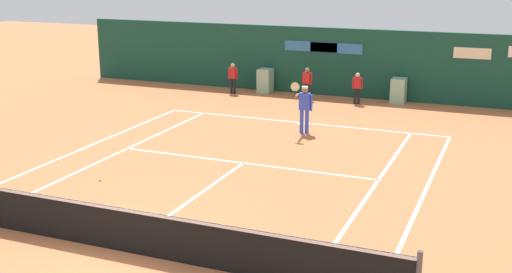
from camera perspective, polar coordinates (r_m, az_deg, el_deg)
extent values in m
plane|color=#C67042|center=(13.69, -12.02, -9.85)|extent=(80.00, 80.00, 0.00)
cube|color=white|center=(23.70, 3.97, 1.24)|extent=(10.60, 0.10, 0.01)
cube|color=white|center=(18.92, -1.14, -2.36)|extent=(8.00, 0.10, 0.01)
cube|color=white|center=(16.20, -5.66, -5.52)|extent=(0.10, 6.40, 0.01)
cube|color=white|center=(23.56, 3.85, 1.16)|extent=(0.10, 0.24, 0.01)
cube|color=black|center=(13.50, -12.13, -8.02)|extent=(12.00, 0.03, 0.95)
cube|color=white|center=(13.33, -12.24, -6.27)|extent=(12.00, 0.04, 0.06)
cube|color=#144233|center=(28.40, 7.45, 6.52)|extent=(25.00, 0.24, 2.95)
cube|color=#2D6BA8|center=(28.21, 7.10, 7.77)|extent=(2.32, 0.02, 0.44)
cube|color=beige|center=(27.28, 18.60, 7.00)|extent=(1.45, 0.02, 0.44)
cube|color=#2D6BA8|center=(28.53, 4.86, 7.95)|extent=(2.40, 0.02, 0.44)
cube|color=#8CB793|center=(29.04, 0.83, 4.97)|extent=(0.58, 0.70, 1.08)
cube|color=#8CB793|center=(27.46, 12.51, 3.98)|extent=(0.58, 0.70, 1.05)
cylinder|color=blue|center=(22.18, 4.53, 1.34)|extent=(0.13, 0.13, 0.82)
cylinder|color=blue|center=(22.21, 4.06, 1.37)|extent=(0.13, 0.13, 0.82)
cube|color=blue|center=(22.04, 4.33, 3.12)|extent=(0.39, 0.25, 0.58)
sphere|color=#8C664C|center=(21.96, 4.35, 4.15)|extent=(0.23, 0.23, 0.23)
cylinder|color=white|center=(21.94, 4.35, 4.37)|extent=(0.22, 0.22, 0.06)
cylinder|color=blue|center=(22.01, 4.91, 2.98)|extent=(0.09, 0.09, 0.56)
cylinder|color=#8C664C|center=(21.76, 3.61, 3.62)|extent=(0.16, 0.56, 0.09)
cylinder|color=black|center=(21.47, 3.47, 3.76)|extent=(0.03, 0.03, 0.22)
torus|color=yellow|center=(21.42, 3.48, 4.42)|extent=(0.30, 0.06, 0.30)
cylinder|color=silver|center=(21.42, 3.48, 4.42)|extent=(0.26, 0.04, 0.26)
cylinder|color=black|center=(27.03, 9.08, 3.55)|extent=(0.11, 0.11, 0.66)
cylinder|color=black|center=(27.04, 8.76, 3.57)|extent=(0.11, 0.11, 0.66)
cube|color=#AD1E1E|center=(26.92, 8.97, 4.73)|extent=(0.32, 0.21, 0.46)
sphere|color=beige|center=(26.87, 9.00, 5.40)|extent=(0.18, 0.18, 0.18)
cylinder|color=#AD1E1E|center=(26.92, 9.36, 4.64)|extent=(0.07, 0.07, 0.45)
cylinder|color=#AD1E1E|center=(26.95, 8.58, 4.68)|extent=(0.07, 0.07, 0.45)
cylinder|color=black|center=(28.79, -1.92, 4.48)|extent=(0.11, 0.11, 0.69)
cylinder|color=black|center=(28.86, -2.20, 4.50)|extent=(0.11, 0.11, 0.69)
cube|color=#AD1E1E|center=(28.72, -2.07, 5.64)|extent=(0.31, 0.18, 0.48)
sphere|color=tan|center=(28.67, -2.07, 6.30)|extent=(0.19, 0.19, 0.19)
cylinder|color=#AD1E1E|center=(28.65, -1.72, 5.55)|extent=(0.07, 0.07, 0.47)
cylinder|color=#AD1E1E|center=(28.81, -2.41, 5.59)|extent=(0.07, 0.07, 0.47)
cylinder|color=black|center=(27.56, 4.67, 3.96)|extent=(0.11, 0.11, 0.70)
cylinder|color=black|center=(27.63, 4.38, 3.99)|extent=(0.11, 0.11, 0.70)
cube|color=#AD1E1E|center=(27.49, 4.55, 5.19)|extent=(0.34, 0.22, 0.49)
sphere|color=#8C664C|center=(27.43, 4.57, 5.89)|extent=(0.19, 0.19, 0.19)
cylinder|color=#AD1E1E|center=(27.41, 4.91, 5.08)|extent=(0.07, 0.07, 0.47)
cylinder|color=#AD1E1E|center=(27.58, 4.19, 5.16)|extent=(0.07, 0.07, 0.47)
sphere|color=#CCE033|center=(17.89, -13.64, -3.76)|extent=(0.07, 0.07, 0.07)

